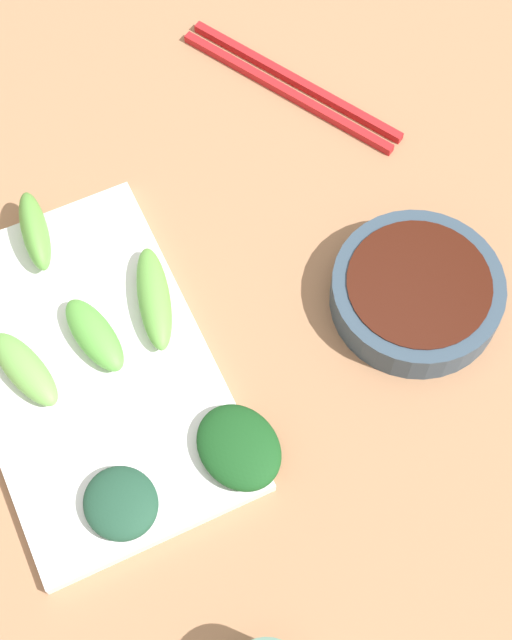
# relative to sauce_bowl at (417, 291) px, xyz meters

# --- Properties ---
(tabletop) EXTENTS (2.10, 2.10, 0.02)m
(tabletop) POSITION_rel_sauce_bowl_xyz_m (0.14, -0.04, -0.03)
(tabletop) COLOR #A1714E
(tabletop) RESTS_ON ground
(sauce_bowl) EXTENTS (0.14, 0.14, 0.03)m
(sauce_bowl) POSITION_rel_sauce_bowl_xyz_m (0.00, 0.00, 0.00)
(sauce_bowl) COLOR #334556
(sauce_bowl) RESTS_ON tabletop
(serving_plate) EXTENTS (0.18, 0.30, 0.01)m
(serving_plate) POSITION_rel_sauce_bowl_xyz_m (0.26, -0.05, -0.01)
(serving_plate) COLOR white
(serving_plate) RESTS_ON tabletop
(broccoli_stalk_0) EXTENTS (0.04, 0.08, 0.02)m
(broccoli_stalk_0) POSITION_rel_sauce_bowl_xyz_m (0.25, -0.07, 0.00)
(broccoli_stalk_0) COLOR #5CAB43
(broccoli_stalk_0) RESTS_ON serving_plate
(broccoli_stalk_1) EXTENTS (0.03, 0.08, 0.03)m
(broccoli_stalk_1) POSITION_rel_sauce_bowl_xyz_m (0.26, -0.18, 0.01)
(broccoli_stalk_1) COLOR #5D9F3F
(broccoli_stalk_1) RESTS_ON serving_plate
(broccoli_stalk_2) EXTENTS (0.05, 0.08, 0.02)m
(broccoli_stalk_2) POSITION_rel_sauce_bowl_xyz_m (0.31, -0.07, 0.00)
(broccoli_stalk_2) COLOR #70B24F
(broccoli_stalk_2) RESTS_ON serving_plate
(broccoli_stalk_4) EXTENTS (0.05, 0.10, 0.02)m
(broccoli_stalk_4) POSITION_rel_sauce_bowl_xyz_m (0.20, -0.08, 0.01)
(broccoli_stalk_4) COLOR #64A745
(broccoli_stalk_4) RESTS_ON serving_plate
(broccoli_leafy_5) EXTENTS (0.06, 0.07, 0.02)m
(broccoli_leafy_5) POSITION_rel_sauce_bowl_xyz_m (0.28, 0.06, 0.00)
(broccoli_leafy_5) COLOR #204833
(broccoli_leafy_5) RESTS_ON serving_plate
(broccoli_leafy_6) EXTENTS (0.07, 0.08, 0.02)m
(broccoli_leafy_6) POSITION_rel_sauce_bowl_xyz_m (0.19, 0.06, 0.00)
(broccoli_leafy_6) COLOR #17491C
(broccoli_leafy_6) RESTS_ON serving_plate
(chopsticks) EXTENTS (0.13, 0.21, 0.01)m
(chopsticks) POSITION_rel_sauce_bowl_xyz_m (-0.01, -0.24, -0.01)
(chopsticks) COLOR red
(chopsticks) RESTS_ON tabletop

